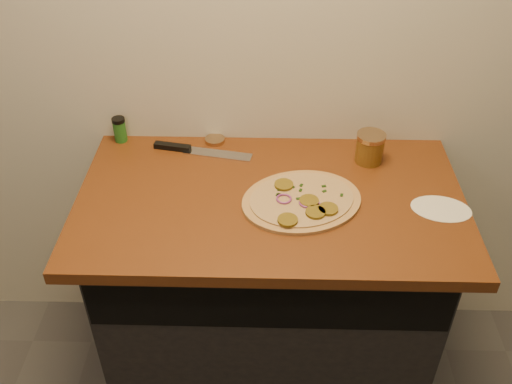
{
  "coord_description": "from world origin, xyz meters",
  "views": [
    {
      "loc": [
        -0.01,
        0.03,
        2.0
      ],
      "look_at": [
        -0.04,
        1.37,
        0.95
      ],
      "focal_mm": 40.0,
      "sensor_mm": 36.0,
      "label": 1
    }
  ],
  "objects_px": {
    "chefs_knife": "(194,150)",
    "spice_shaker": "(120,129)",
    "pizza": "(302,201)",
    "salsa_jar": "(370,148)"
  },
  "relations": [
    {
      "from": "chefs_knife",
      "to": "spice_shaker",
      "type": "distance_m",
      "value": 0.27
    },
    {
      "from": "pizza",
      "to": "chefs_knife",
      "type": "xyz_separation_m",
      "value": [
        -0.36,
        0.27,
        -0.0
      ]
    },
    {
      "from": "pizza",
      "to": "salsa_jar",
      "type": "relative_size",
      "value": 4.44
    },
    {
      "from": "chefs_knife",
      "to": "salsa_jar",
      "type": "relative_size",
      "value": 3.31
    },
    {
      "from": "spice_shaker",
      "to": "chefs_knife",
      "type": "bearing_deg",
      "value": -13.66
    },
    {
      "from": "spice_shaker",
      "to": "pizza",
      "type": "bearing_deg",
      "value": -28.21
    },
    {
      "from": "pizza",
      "to": "spice_shaker",
      "type": "bearing_deg",
      "value": 151.79
    },
    {
      "from": "salsa_jar",
      "to": "spice_shaker",
      "type": "height_order",
      "value": "salsa_jar"
    },
    {
      "from": "pizza",
      "to": "salsa_jar",
      "type": "height_order",
      "value": "salsa_jar"
    },
    {
      "from": "chefs_knife",
      "to": "pizza",
      "type": "bearing_deg",
      "value": -36.87
    }
  ]
}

